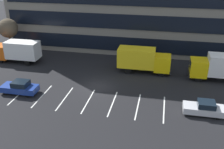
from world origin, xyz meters
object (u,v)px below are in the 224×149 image
object	(u,v)px
box_truck_orange	(17,51)
bare_tree	(8,28)
sedan_navy	(20,87)
sedan_silver	(204,108)
box_truck_yellow_all	(143,59)
box_truck_yellow	(221,66)

from	to	relation	value
box_truck_orange	bare_tree	bearing A→B (deg)	133.42
box_truck_orange	sedan_navy	world-z (taller)	box_truck_orange
box_truck_orange	sedan_silver	bearing A→B (deg)	-19.63
box_truck_yellow_all	box_truck_orange	bearing A→B (deg)	-179.74
box_truck_yellow_all	sedan_silver	distance (m)	11.92
sedan_silver	sedan_navy	bearing A→B (deg)	179.10
box_truck_orange	bare_tree	xyz separation A→B (m)	(-3.22, 3.40, 2.38)
box_truck_orange	box_truck_yellow_all	world-z (taller)	box_truck_yellow_all
box_truck_orange	box_truck_yellow_all	bearing A→B (deg)	0.26
box_truck_yellow	bare_tree	xyz separation A→B (m)	(-32.23, 3.93, 2.29)
box_truck_yellow_all	bare_tree	world-z (taller)	bare_tree
box_truck_orange	sedan_silver	distance (m)	27.81
box_truck_orange	box_truck_yellow_all	distance (m)	18.96
sedan_navy	box_truck_orange	bearing A→B (deg)	120.72
box_truck_orange	sedan_navy	bearing A→B (deg)	-59.28
box_truck_yellow_all	sedan_silver	xyz separation A→B (m)	(7.21, -9.42, -1.22)
box_truck_yellow_all	bare_tree	size ratio (longest dim) A/B	1.26
bare_tree	sedan_silver	bearing A→B (deg)	-23.43
box_truck_orange	bare_tree	size ratio (longest dim) A/B	1.22
box_truck_orange	sedan_silver	size ratio (longest dim) A/B	1.74
sedan_navy	sedan_silver	world-z (taller)	sedan_navy
box_truck_yellow_all	sedan_silver	bearing A→B (deg)	-52.58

